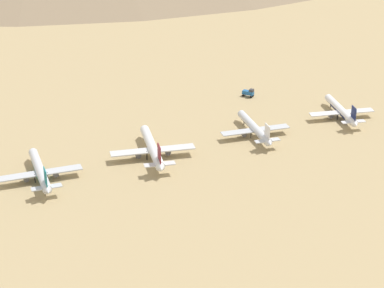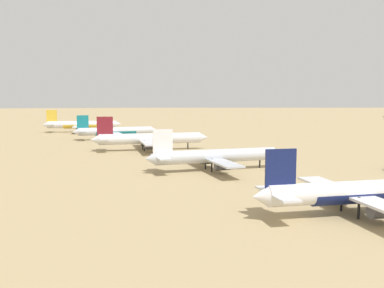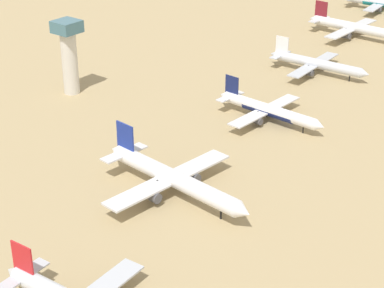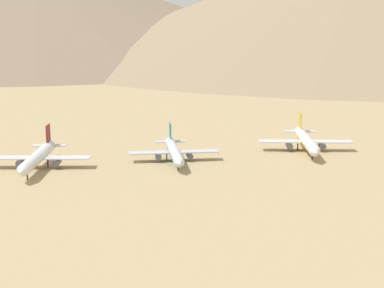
% 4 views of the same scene
% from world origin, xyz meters
% --- Properties ---
extents(ground_plane, '(1800.00, 1800.00, 0.00)m').
position_xyz_m(ground_plane, '(0.00, 0.00, 0.00)').
color(ground_plane, tan).
extents(parked_jet_1, '(43.53, 35.47, 12.55)m').
position_xyz_m(parked_jet_1, '(14.39, -91.00, 4.23)').
color(parked_jet_1, white).
rests_on(parked_jet_1, ground).
extents(parked_jet_2, '(35.31, 28.69, 10.18)m').
position_xyz_m(parked_jet_2, '(9.29, -43.35, 3.39)').
color(parked_jet_2, white).
rests_on(parked_jet_2, ground).
extents(parked_jet_3, '(35.81, 29.06, 10.34)m').
position_xyz_m(parked_jet_3, '(1.05, -1.01, 3.48)').
color(parked_jet_3, silver).
rests_on(parked_jet_3, ground).
extents(parked_jet_4, '(40.43, 32.80, 11.67)m').
position_xyz_m(parked_jet_4, '(-7.35, 43.58, 3.93)').
color(parked_jet_4, silver).
rests_on(parked_jet_4, ground).
extents(parked_jet_5, '(37.25, 30.30, 10.74)m').
position_xyz_m(parked_jet_5, '(-14.92, 86.81, 3.57)').
color(parked_jet_5, silver).
rests_on(parked_jet_5, ground).
extents(control_tower, '(7.20, 7.20, 22.75)m').
position_xyz_m(control_tower, '(-49.60, -62.48, 12.95)').
color(control_tower, beige).
rests_on(control_tower, ground).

